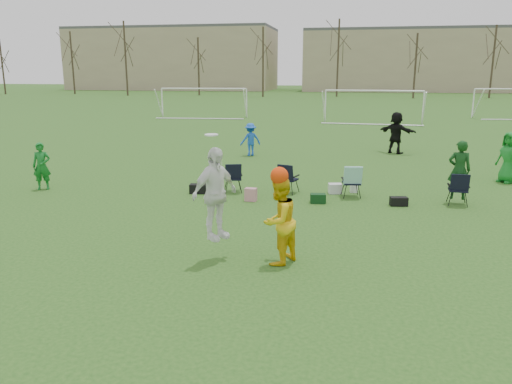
% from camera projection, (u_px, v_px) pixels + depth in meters
% --- Properties ---
extents(ground, '(260.00, 260.00, 0.00)m').
position_uv_depth(ground, '(198.00, 305.00, 8.48)').
color(ground, '#214E18').
rests_on(ground, ground).
extents(fielder_green_near, '(0.67, 0.54, 1.58)m').
position_uv_depth(fielder_green_near, '(42.00, 166.00, 16.55)').
color(fielder_green_near, '#136C23').
rests_on(fielder_green_near, ground).
extents(fielder_blue, '(1.13, 0.98, 1.52)m').
position_uv_depth(fielder_blue, '(250.00, 139.00, 23.20)').
color(fielder_blue, blue).
rests_on(fielder_blue, ground).
extents(fielder_green_far, '(0.96, 1.05, 1.81)m').
position_uv_depth(fielder_green_far, '(509.00, 157.00, 17.56)').
color(fielder_green_far, '#167E26').
rests_on(fielder_green_far, ground).
extents(fielder_black, '(1.88, 1.47, 1.99)m').
position_uv_depth(fielder_black, '(396.00, 133.00, 23.81)').
color(fielder_black, black).
rests_on(fielder_black, ground).
extents(center_contest, '(2.33, 1.21, 2.66)m').
position_uv_depth(center_contest, '(249.00, 207.00, 10.14)').
color(center_contest, white).
rests_on(center_contest, ground).
extents(sideline_setup, '(8.60, 1.98, 1.91)m').
position_uv_depth(sideline_setup, '(355.00, 180.00, 15.46)').
color(sideline_setup, '#103C14').
rests_on(sideline_setup, ground).
extents(goal_left, '(7.39, 0.76, 2.46)m').
position_uv_depth(goal_left, '(204.00, 94.00, 42.30)').
color(goal_left, white).
rests_on(goal_left, ground).
extents(goal_mid, '(7.40, 0.63, 2.46)m').
position_uv_depth(goal_mid, '(374.00, 97.00, 37.84)').
color(goal_mid, white).
rests_on(goal_mid, ground).
extents(tree_line, '(110.28, 3.28, 11.40)m').
position_uv_depth(tree_line, '(339.00, 62.00, 73.89)').
color(tree_line, '#382B21').
rests_on(tree_line, ground).
extents(building_row, '(126.00, 16.00, 13.00)m').
position_uv_depth(building_row, '(377.00, 60.00, 97.46)').
color(building_row, tan).
rests_on(building_row, ground).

